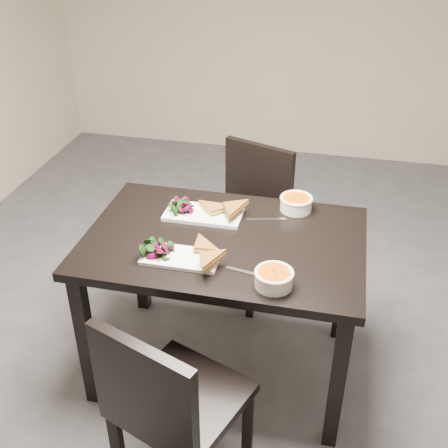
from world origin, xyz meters
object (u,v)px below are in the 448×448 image
chair_far (248,212)px  soup_bowl_near (274,278)px  table (224,257)px  plate_far (204,214)px  chair_near (168,403)px  plate_near (181,258)px  soup_bowl_far (296,203)px

chair_far → soup_bowl_near: chair_far is taller
table → plate_far: 0.23m
chair_far → soup_bowl_near: size_ratio=5.64×
chair_near → plate_near: (-0.09, 0.50, 0.27)m
chair_near → soup_bowl_far: (0.32, 1.00, 0.30)m
chair_far → plate_far: 0.61m
table → plate_near: bearing=-124.9°
table → soup_bowl_far: (0.27, 0.31, 0.14)m
chair_far → plate_near: bearing=-77.1°
soup_bowl_near → soup_bowl_far: soup_bowl_far is taller
table → plate_far: bearing=129.6°
table → soup_bowl_far: bearing=48.5°
soup_bowl_near → chair_far: bearing=105.8°
soup_bowl_far → chair_near: bearing=-107.8°
plate_far → chair_far: bearing=78.0°
chair_near → soup_bowl_near: size_ratio=5.64×
plate_near → plate_far: 0.35m
soup_bowl_far → soup_bowl_near: bearing=-91.7°
chair_far → plate_far: bearing=-81.6°
chair_near → soup_bowl_near: bearing=74.2°
chair_far → soup_bowl_near: (0.28, -0.98, 0.30)m
chair_near → plate_far: chair_near is taller
table → plate_near: 0.26m
chair_near → chair_far: same height
plate_near → soup_bowl_near: soup_bowl_near is taller
table → soup_bowl_near: 0.41m
soup_bowl_near → soup_bowl_far: (0.02, 0.59, 0.00)m
table → chair_near: chair_near is taller
soup_bowl_near → plate_far: soup_bowl_near is taller
plate_near → plate_far: (0.00, 0.35, 0.00)m
chair_far → plate_near: size_ratio=2.72×
table → plate_near: plate_near is taller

